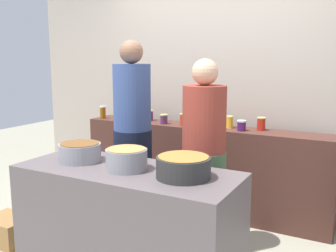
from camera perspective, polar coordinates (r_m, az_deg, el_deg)
name	(u,v)px	position (r m, az deg, el deg)	size (l,w,h in m)	color
storefront_wall	(215,71)	(4.36, 6.95, 8.07)	(4.80, 0.12, 3.00)	#B5A798
display_shelf	(201,169)	(4.20, 4.89, -6.28)	(2.70, 0.36, 0.93)	#4B2A23
prep_table	(128,221)	(3.06, -5.96, -13.74)	(1.70, 0.70, 0.83)	#5E5456
preserve_jar_0	(103,112)	(4.65, -9.53, 2.02)	(0.07, 0.07, 0.15)	#814B0C
preserve_jar_1	(120,116)	(4.53, -7.12, 1.54)	(0.08, 0.08, 0.10)	#8F4B15
preserve_jar_2	(128,114)	(4.49, -5.85, 1.75)	(0.09, 0.09, 0.14)	#9A4D25
preserve_jar_3	(150,115)	(4.43, -2.65, 1.58)	(0.07, 0.07, 0.12)	#562559
preserve_jar_4	(164,119)	(4.21, -0.61, 1.03)	(0.08, 0.08, 0.10)	#542A52
preserve_jar_5	(183,120)	(4.10, 2.21, 0.96)	(0.07, 0.07, 0.13)	#BC3B1C
preserve_jar_6	(197,119)	(4.10, 4.31, 0.98)	(0.09, 0.09, 0.14)	olive
preserve_jar_7	(204,122)	(4.01, 5.28, 0.59)	(0.09, 0.09, 0.11)	gold
preserve_jar_8	(230,122)	(4.01, 9.05, 0.59)	(0.07, 0.07, 0.12)	gold
preserve_jar_9	(242,126)	(3.88, 10.74, 0.07)	(0.09, 0.09, 0.10)	#45195A
preserve_jar_10	(261,124)	(3.94, 13.51, 0.32)	(0.09, 0.09, 0.13)	red
cooking_pot_left	(80,152)	(3.19, -12.79, -3.76)	(0.33, 0.33, 0.15)	gray
cooking_pot_center	(126,159)	(2.89, -6.11, -4.87)	(0.31, 0.31, 0.16)	gray
cooking_pot_right	(183,167)	(2.69, 2.26, -6.04)	(0.38, 0.38, 0.15)	#2D2D2D
cook_with_tongs	(133,147)	(3.65, -5.19, -3.05)	(0.36, 0.36, 1.80)	black
cook_in_cap	(203,168)	(3.25, 5.22, -6.18)	(0.37, 0.37, 1.64)	#446040
bread_crate	(8,230)	(3.90, -22.36, -13.87)	(0.39, 0.31, 0.23)	olive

